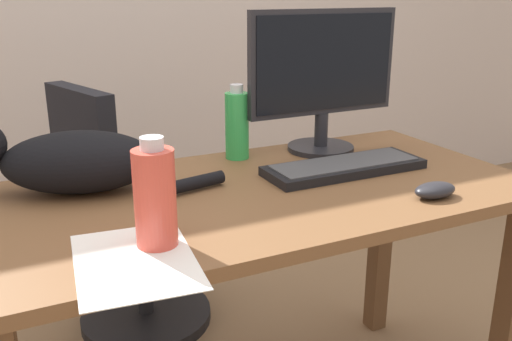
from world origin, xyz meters
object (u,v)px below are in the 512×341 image
keyboard (344,167)px  computer_mouse (435,190)px  monitor (323,76)px  spray_bottle (237,125)px  office_chair (128,230)px  water_bottle (155,197)px  cat (69,160)px

keyboard → computer_mouse: size_ratio=4.00×
monitor → spray_bottle: (-0.26, 0.04, -0.13)m
computer_mouse → spray_bottle: bearing=119.7°
office_chair → keyboard: size_ratio=2.07×
water_bottle → spray_bottle: bearing=51.0°
water_bottle → spray_bottle: same height
cat → spray_bottle: spray_bottle is taller
cat → water_bottle: bearing=-74.9°
keyboard → water_bottle: water_bottle is taller
computer_mouse → cat: bearing=151.7°
monitor → water_bottle: size_ratio=2.25×
keyboard → spray_bottle: bearing=130.0°
office_chair → keyboard: office_chair is taller
keyboard → cat: size_ratio=0.75×
spray_bottle → office_chair: bearing=121.2°
keyboard → cat: (-0.68, 0.16, 0.07)m
monitor → keyboard: (-0.06, -0.21, -0.21)m
office_chair → computer_mouse: office_chair is taller
spray_bottle → keyboard: bearing=-50.0°
office_chair → spray_bottle: size_ratio=4.25×
water_bottle → spray_bottle: (0.38, 0.46, 0.00)m
monitor → computer_mouse: 0.51m
spray_bottle → monitor: bearing=-8.5°
office_chair → monitor: (0.51, -0.44, 0.57)m
monitor → water_bottle: (-0.64, -0.42, -0.13)m
office_chair → spray_bottle: (0.25, -0.41, 0.44)m
office_chair → monitor: monitor is taller
monitor → water_bottle: monitor is taller
monitor → keyboard: 0.30m
cat → computer_mouse: (0.76, -0.41, -0.06)m
cat → spray_bottle: bearing=10.6°
cat → water_bottle: size_ratio=2.74×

